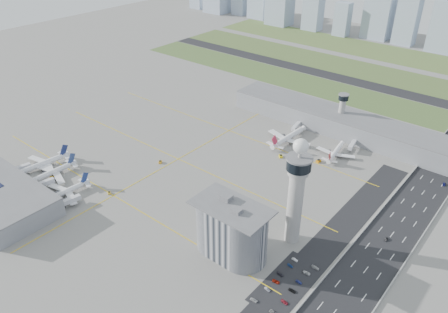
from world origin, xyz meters
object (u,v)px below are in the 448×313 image
Objects in this scene: secondary_tower at (342,109)px; airplane_near_c at (62,190)px; car_lot_5 at (295,260)px; airplane_near_b at (49,170)px; jet_bridge_far_1 at (354,143)px; car_hw_2 at (444,184)px; airplane_far_a at (289,134)px; jet_bridge_far_0 at (299,124)px; jet_bridge_near_1 at (33,189)px; car_lot_0 at (254,300)px; car_hw_1 at (386,239)px; tug_2 at (109,193)px; car_lot_11 at (316,268)px; airplane_far_b at (336,149)px; admin_building at (231,230)px; car_lot_9 at (299,282)px; car_lot_4 at (290,266)px; car_lot_8 at (292,291)px; tug_1 at (81,184)px; car_lot_6 at (273,313)px; jet_bridge_near_0 at (10,173)px; car_lot_10 at (307,273)px; jet_bridge_near_2 at (59,207)px; car_lot_1 at (267,289)px; tug_3 at (160,162)px; car_lot_7 at (285,302)px; control_tower at (296,188)px; tug_0 at (52,176)px; car_lot_2 at (276,282)px; airplane_near_a at (41,161)px; car_lot_3 at (280,274)px; tug_4 at (281,156)px; tug_5 at (319,161)px.

airplane_near_c is at bearing -114.96° from secondary_tower.
airplane_near_b is at bearing 102.43° from car_lot_5.
jet_bridge_far_1 reaches higher than car_hw_2.
airplane_far_a reaches higher than car_hw_2.
jet_bridge_near_1 is at bearing -33.77° from jet_bridge_far_0.
secondary_tower is 0.84× the size of airplane_near_c.
car_lot_0 reaches higher than car_hw_1.
airplane_near_c is 13.89× the size of tug_2.
airplane_far_b is at bearing 25.53° from car_lot_11.
admin_building is 162.39m from jet_bridge_far_0.
jet_bridge_near_1 is at bearing 105.24° from car_lot_9.
car_lot_8 is (9.85, -13.98, 0.07)m from car_lot_4.
airplane_far_b reaches higher than jet_bridge_near_1.
car_lot_5 is at bearing 102.20° from car_lot_11.
tug_1 reaches higher than car_lot_6.
jet_bridge_near_0 is 3.52× the size of car_lot_10.
airplane_far_b is 198.15m from jet_bridge_near_2.
airplane_near_c reaches higher than car_lot_8.
jet_bridge_far_0 is 4.13× the size of car_lot_4.
car_lot_8 is at bearing -46.93° from car_lot_1.
airplane_near_c is 71.72m from tug_3.
car_lot_1 is at bearing 53.81° from car_lot_6.
jet_bridge_near_0 reaches higher than car_lot_10.
jet_bridge_far_0 is 3.70× the size of car_lot_7.
control_tower is 1.83× the size of airplane_far_b.
car_hw_1 is (20.14, 74.59, 0.03)m from car_lot_7.
car_lot_10 is (62.43, -159.93, -18.25)m from secondary_tower.
car_lot_6 is at bearing -178.02° from car_lot_11.
airplane_far_b is at bearing 7.33° from car_lot_0.
admin_building is 11.13× the size of car_lot_8.
tug_0 is 0.84× the size of car_lot_4.
control_tower is at bearing 12.88° from car_lot_2.
airplane_near_a is 190.05m from car_lot_3.
car_lot_6 is at bearing -177.54° from car_lot_7.
admin_building reaches higher than tug_1.
tug_4 reaches higher than car_lot_10.
tug_0 is 48.63m from tug_2.
airplane_near_a is at bearing 100.69° from car_lot_5.
jet_bridge_near_2 is at bearing 105.09° from car_lot_6.
car_lot_3 is at bearing 116.52° from tug_5.
airplane_near_c is 10.08× the size of car_lot_8.
car_lot_10 is (198.78, 31.46, -5.29)m from airplane_near_a.
car_lot_5 is 0.88× the size of car_hw_2.
airplane_far_b is 10.01× the size of tug_4.
jet_bridge_near_2 is (38.03, -17.00, -2.77)m from airplane_near_b.
tug_2 is 137.81m from car_lot_7.
car_lot_10 is (183.46, 34.07, -5.07)m from airplane_near_b.
car_lot_0 is (125.70, -11.31, -0.14)m from tug_2.
tug_0 reaches higher than car_hw_1.
airplane_near_c reaches higher than airplane_far_b.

